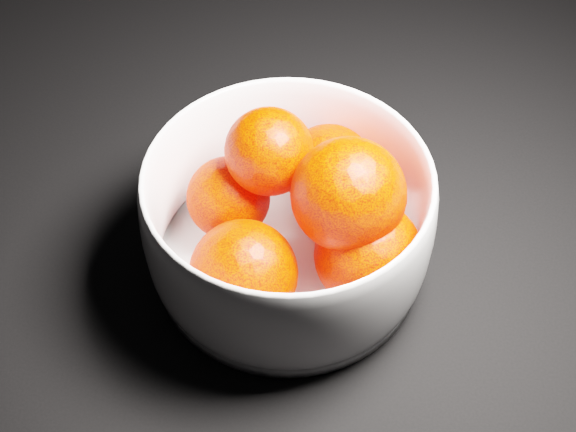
{
  "coord_description": "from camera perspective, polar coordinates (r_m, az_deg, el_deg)",
  "views": [
    {
      "loc": [
        0.25,
        -0.64,
        0.51
      ],
      "look_at": [
        0.25,
        -0.25,
        0.06
      ],
      "focal_mm": 50.0,
      "sensor_mm": 36.0,
      "label": 1
    }
  ],
  "objects": [
    {
      "name": "orange_pile",
      "position": [
        0.59,
        1.3,
        0.26
      ],
      "size": [
        0.18,
        0.18,
        0.12
      ],
      "color": "#F91B00",
      "rests_on": "bowl"
    },
    {
      "name": "bowl",
      "position": [
        0.6,
        -0.0,
        -0.33
      ],
      "size": [
        0.22,
        0.22,
        0.11
      ],
      "rotation": [
        0.0,
        0.0,
        -0.11
      ],
      "color": "silver",
      "rests_on": "ground"
    },
    {
      "name": "ground",
      "position": [
        0.85,
        -17.49,
        10.16
      ],
      "size": [
        3.0,
        3.0,
        0.0
      ],
      "primitive_type": "cube",
      "color": "black",
      "rests_on": "ground"
    }
  ]
}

